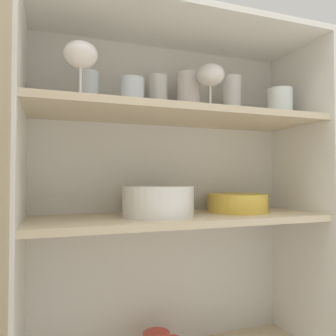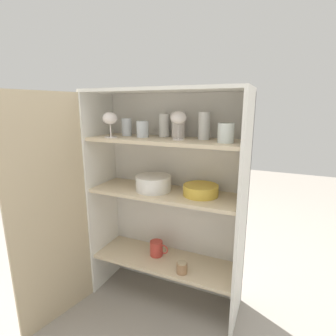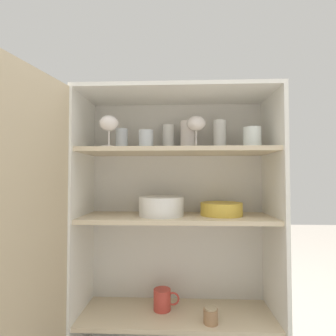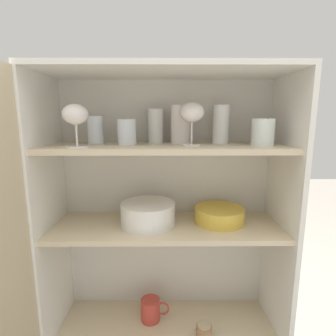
# 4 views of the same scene
# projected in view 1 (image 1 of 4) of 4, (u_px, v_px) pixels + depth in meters

# --- Properties ---
(cupboard_back_panel) EXTENTS (0.93, 0.02, 1.29)m
(cupboard_back_panel) POSITION_uv_depth(u_px,v_px,m) (164.00, 232.00, 1.14)
(cupboard_back_panel) COLOR silver
(cupboard_back_panel) RESTS_ON ground_plane
(cupboard_side_left) EXTENTS (0.02, 0.33, 1.29)m
(cupboard_side_left) POSITION_uv_depth(u_px,v_px,m) (17.00, 251.00, 0.85)
(cupboard_side_left) COLOR white
(cupboard_side_left) RESTS_ON ground_plane
(cupboard_side_right) EXTENTS (0.02, 0.33, 1.29)m
(cupboard_side_right) POSITION_uv_depth(u_px,v_px,m) (301.00, 232.00, 1.15)
(cupboard_side_right) COLOR white
(cupboard_side_right) RESTS_ON ground_plane
(cupboard_top_panel) EXTENTS (0.93, 0.33, 0.02)m
(cupboard_top_panel) POSITION_uv_depth(u_px,v_px,m) (180.00, 28.00, 1.01)
(cupboard_top_panel) COLOR white
(cupboard_top_panel) RESTS_ON cupboard_side_left
(shelf_board_middle) EXTENTS (0.89, 0.29, 0.02)m
(shelf_board_middle) POSITION_uv_depth(u_px,v_px,m) (180.00, 219.00, 1.00)
(shelf_board_middle) COLOR beige
(shelf_board_upper) EXTENTS (0.89, 0.29, 0.02)m
(shelf_board_upper) POSITION_uv_depth(u_px,v_px,m) (180.00, 116.00, 1.01)
(shelf_board_upper) COLOR beige
(tumbler_glass_0) EXTENTS (0.06, 0.06, 0.15)m
(tumbler_glass_0) POSITION_uv_depth(u_px,v_px,m) (232.00, 98.00, 1.13)
(tumbler_glass_0) COLOR white
(tumbler_glass_0) RESTS_ON shelf_board_upper
(tumbler_glass_1) EXTENTS (0.06, 0.06, 0.13)m
(tumbler_glass_1) POSITION_uv_depth(u_px,v_px,m) (158.00, 96.00, 1.08)
(tumbler_glass_1) COLOR white
(tumbler_glass_1) RESTS_ON shelf_board_upper
(tumbler_glass_2) EXTENTS (0.08, 0.08, 0.10)m
(tumbler_glass_2) POSITION_uv_depth(u_px,v_px,m) (280.00, 104.00, 1.10)
(tumbler_glass_2) COLOR white
(tumbler_glass_2) RESTS_ON shelf_board_upper
(tumbler_glass_3) EXTENTS (0.07, 0.07, 0.09)m
(tumbler_glass_3) POSITION_uv_depth(u_px,v_px,m) (132.00, 94.00, 0.97)
(tumbler_glass_3) COLOR white
(tumbler_glass_3) RESTS_ON shelf_board_upper
(tumbler_glass_4) EXTENTS (0.08, 0.08, 0.15)m
(tumbler_glass_4) POSITION_uv_depth(u_px,v_px,m) (188.00, 96.00, 1.09)
(tumbler_glass_4) COLOR silver
(tumbler_glass_4) RESTS_ON shelf_board_upper
(tumbler_glass_5) EXTENTS (0.06, 0.06, 0.11)m
(tumbler_glass_5) POSITION_uv_depth(u_px,v_px,m) (88.00, 91.00, 0.95)
(tumbler_glass_5) COLOR white
(tumbler_glass_5) RESTS_ON shelf_board_upper
(wine_glass_0) EXTENTS (0.09, 0.09, 0.16)m
(wine_glass_0) POSITION_uv_depth(u_px,v_px,m) (210.00, 77.00, 1.02)
(wine_glass_0) COLOR silver
(wine_glass_0) RESTS_ON shelf_board_upper
(wine_glass_1) EXTENTS (0.09, 0.09, 0.15)m
(wine_glass_1) POSITION_uv_depth(u_px,v_px,m) (81.00, 57.00, 0.83)
(wine_glass_1) COLOR silver
(wine_glass_1) RESTS_ON shelf_board_upper
(plate_stack_white) EXTENTS (0.21, 0.21, 0.09)m
(plate_stack_white) POSITION_uv_depth(u_px,v_px,m) (158.00, 201.00, 0.97)
(plate_stack_white) COLOR silver
(plate_stack_white) RESTS_ON shelf_board_middle
(mixing_bowl_large) EXTENTS (0.20, 0.20, 0.06)m
(mixing_bowl_large) POSITION_uv_depth(u_px,v_px,m) (237.00, 202.00, 1.09)
(mixing_bowl_large) COLOR gold
(mixing_bowl_large) RESTS_ON shelf_board_middle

